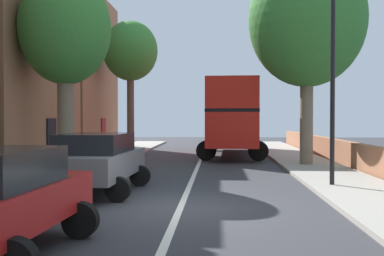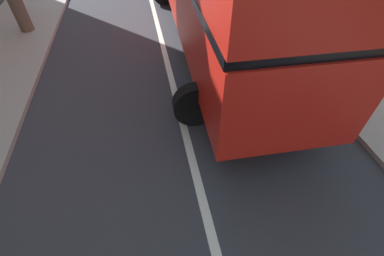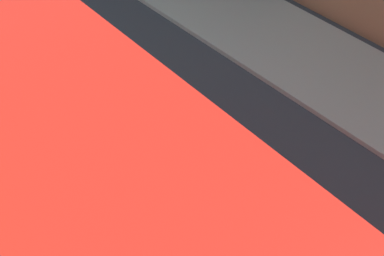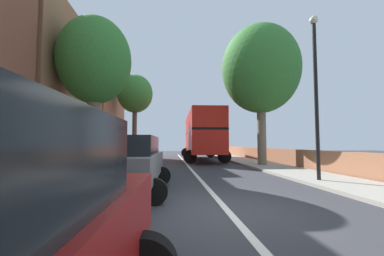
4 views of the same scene
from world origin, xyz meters
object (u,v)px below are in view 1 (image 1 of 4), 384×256
(street_tree_right_5, at_px, (307,20))
(double_decker_bus, at_px, (232,114))
(street_tree_left_4, at_px, (130,52))
(street_tree_left_0, at_px, (65,31))
(parked_car_grey_left_2, at_px, (97,159))
(lamppost_right, at_px, (333,61))

(street_tree_right_5, bearing_deg, double_decker_bus, 115.47)
(street_tree_left_4, bearing_deg, street_tree_left_0, -91.68)
(double_decker_bus, distance_m, parked_car_grey_left_2, 14.82)
(parked_car_grey_left_2, bearing_deg, street_tree_left_0, 117.62)
(street_tree_left_0, xyz_separation_m, street_tree_left_4, (0.34, 11.58, 0.79))
(parked_car_grey_left_2, xyz_separation_m, street_tree_left_0, (-2.36, 4.50, 4.43))
(street_tree_left_0, xyz_separation_m, lamppost_right, (9.16, -3.23, -1.58))
(parked_car_grey_left_2, bearing_deg, lamppost_right, 10.57)
(double_decker_bus, xyz_separation_m, street_tree_left_4, (-6.22, 1.95, 3.83))
(lamppost_right, bearing_deg, street_tree_right_5, 86.29)
(double_decker_bus, bearing_deg, street_tree_right_5, -64.53)
(double_decker_bus, xyz_separation_m, street_tree_left_0, (-6.56, -9.64, 3.03))
(parked_car_grey_left_2, relative_size, street_tree_left_4, 0.58)
(double_decker_bus, bearing_deg, street_tree_left_0, -124.24)
(street_tree_left_4, relative_size, lamppost_right, 1.27)
(street_tree_left_0, bearing_deg, double_decker_bus, 55.76)
(street_tree_left_4, bearing_deg, double_decker_bus, -17.37)
(parked_car_grey_left_2, height_order, street_tree_right_5, street_tree_right_5)
(street_tree_right_5, relative_size, lamppost_right, 1.46)
(street_tree_left_4, xyz_separation_m, lamppost_right, (8.82, -14.82, -2.37))
(parked_car_grey_left_2, distance_m, street_tree_left_0, 6.74)
(parked_car_grey_left_2, bearing_deg, double_decker_bus, 73.45)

